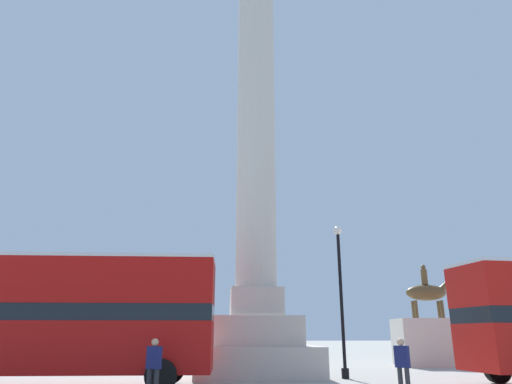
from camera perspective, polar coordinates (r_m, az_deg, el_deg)
ground_plane at (r=21.45m, az=0.00°, el=-21.96°), size 200.00×200.00×0.00m
monument_column at (r=22.26m, az=0.00°, el=-1.12°), size 5.29×5.29×23.18m
bus_b at (r=17.65m, az=-22.72°, el=-13.89°), size 10.29×3.09×4.35m
equestrian_statue at (r=29.11m, az=21.03°, el=-16.64°), size 4.10×3.12×5.69m
street_lamp at (r=20.29m, az=10.59°, el=-12.54°), size 0.38×0.38×6.34m
pedestrian_near_lamp at (r=15.12m, az=17.86°, el=-19.78°), size 0.41×0.43×1.62m
pedestrian_by_plinth at (r=14.26m, az=-12.68°, el=-20.36°), size 0.46×0.31×1.62m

